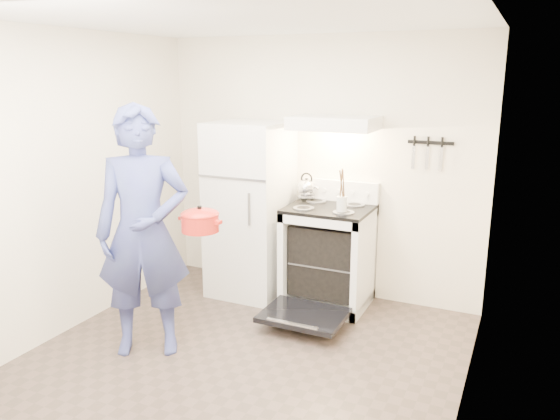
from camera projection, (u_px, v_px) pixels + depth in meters
The scene contains 15 objects.
floor at pixel (229, 371), 4.03m from camera, with size 3.60×3.60×0.00m, color #4E3E36.
back_wall at pixel (319, 168), 5.31m from camera, with size 3.20×0.02×2.50m, color #F6EBCE.
refrigerator at pixel (250, 209), 5.34m from camera, with size 0.70×0.70×1.70m, color white.
stove_body at pixel (328, 258), 5.12m from camera, with size 0.76×0.65×0.92m, color white.
cooktop at pixel (329, 209), 5.01m from camera, with size 0.76×0.65×0.03m, color black.
backsplash at pixel (340, 191), 5.23m from camera, with size 0.76×0.07×0.20m, color white.
oven_door at pixel (304, 315), 4.68m from camera, with size 0.70×0.54×0.04m, color black.
oven_rack at pixel (328, 260), 5.13m from camera, with size 0.60×0.52×0.01m, color slate.
range_hood at pixel (334, 123), 4.89m from camera, with size 0.76×0.50×0.12m, color white.
knife_strip at pixel (431, 143), 4.80m from camera, with size 0.40×0.02×0.03m, color black.
pizza_stone at pixel (324, 260), 5.08m from camera, with size 0.37×0.37×0.02m, color #7E6649.
tea_kettle at pixel (307, 187), 5.25m from camera, with size 0.22×0.18×0.27m, color #BABABF, non-canonical shape.
utensil_jar at pixel (342, 204), 4.71m from camera, with size 0.09×0.09×0.13m, color silver.
person at pixel (143, 233), 4.13m from camera, with size 0.71×0.46×1.94m, color navy.
dutch_oven at pixel (200, 223), 4.14m from camera, with size 0.36×0.29×0.23m, color red, non-canonical shape.
Camera 1 is at (1.86, -3.13, 2.13)m, focal length 35.00 mm.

